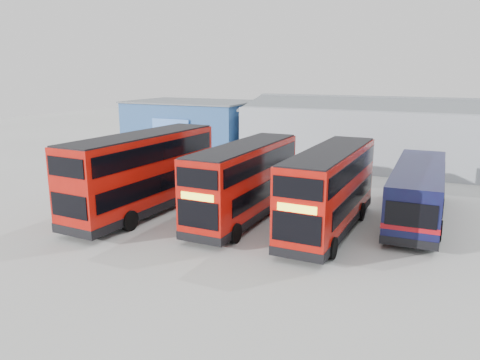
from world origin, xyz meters
TOP-DOWN VIEW (x-y plane):
  - ground_plane at (0.00, 0.00)m, footprint 120.00×120.00m
  - office_block at (-14.00, 17.99)m, footprint 12.30×8.32m
  - maintenance_shed at (8.00, 20.00)m, footprint 30.50×12.00m
  - double_decker_left at (-5.95, -1.58)m, footprint 3.33×11.16m
  - double_decker_centre at (-0.17, -0.28)m, footprint 2.75×10.10m
  - double_decker_right at (4.57, -0.21)m, footprint 2.81×10.23m
  - single_decker_blue at (8.57, 3.75)m, footprint 2.90×11.28m
  - panel_van at (-14.83, 13.33)m, footprint 3.28×5.58m

SIDE VIEW (x-z plane):
  - ground_plane at x=0.00m, z-range 0.00..0.00m
  - panel_van at x=-14.83m, z-range 0.13..2.43m
  - single_decker_blue at x=8.57m, z-range -0.01..3.03m
  - double_decker_centre at x=-0.17m, z-range -0.01..4.23m
  - double_decker_right at x=4.57m, z-range -0.01..4.28m
  - double_decker_left at x=-5.95m, z-range -0.01..4.65m
  - office_block at x=-14.00m, z-range 0.02..5.14m
  - maintenance_shed at x=8.00m, z-range -0.34..5.55m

